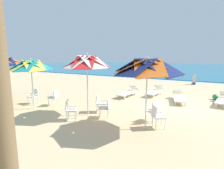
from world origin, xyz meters
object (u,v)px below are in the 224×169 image
Objects in this scene: plastic_chair_0 at (153,110)px; plastic_chair_4 at (100,102)px; beach_umbrella_3 at (3,62)px; sun_lounger_1 at (179,97)px; plastic_chair_2 at (70,109)px; beachgoer_seated at (194,81)px; plastic_chair_5 at (54,97)px; beach_umbrella_1 at (87,62)px; beach_ball at (215,97)px; sun_lounger_2 at (155,91)px; plastic_chair_6 at (34,95)px; beach_umbrella_0 at (147,67)px; beach_umbrella_2 at (31,66)px; plastic_chair_7 at (5,90)px; sun_lounger_0 at (224,100)px; sun_lounger_3 at (128,92)px; plastic_chair_3 at (106,107)px; plastic_chair_1 at (157,115)px.

plastic_chair_0 is 1.00× the size of plastic_chair_4.
beach_umbrella_3 is 1.20× the size of sun_lounger_1.
beachgoer_seated is at bearing 70.85° from plastic_chair_2.
plastic_chair_5 is 12.86m from beachgoer_seated.
beach_ball is (5.43, 5.88, -2.25)m from beach_umbrella_1.
plastic_chair_6 is at bearing -137.36° from sun_lounger_2.
beach_umbrella_3 is (-8.90, -0.55, 1.84)m from plastic_chair_0.
beach_umbrella_0 is at bearing 10.62° from plastic_chair_2.
beach_umbrella_3 is 7.95× the size of beach_ball.
beach_umbrella_0 is at bearing 1.73° from beach_umbrella_2.
plastic_chair_4 is at bearing 5.92° from plastic_chair_6.
plastic_chair_7 is 13.23m from beach_ball.
plastic_chair_2 is 6.06m from beach_umbrella_3.
plastic_chair_5 reaches higher than sun_lounger_2.
beach_umbrella_0 reaches higher than beach_ball.
plastic_chair_2 reaches higher than sun_lounger_0.
beachgoer_seated is (3.71, 7.27, 0.01)m from sun_lounger_3.
plastic_chair_0 reaches higher than sun_lounger_3.
plastic_chair_0 is 11.05m from beachgoer_seated.
beach_umbrella_3 is (-8.82, 0.28, 0.02)m from beach_umbrella_0.
plastic_chair_2 is 1.00× the size of plastic_chair_5.
plastic_chair_0 is 5.41m from plastic_chair_5.
sun_lounger_2 is at bearing 72.09° from plastic_chair_4.
beach_umbrella_1 reaches higher than sun_lounger_1.
plastic_chair_4 is at bearing 3.04° from plastic_chair_7.
plastic_chair_3 is 0.39× the size of sun_lounger_1.
sun_lounger_2 is at bearing -109.63° from beachgoer_seated.
sun_lounger_0 is (2.60, 4.90, -0.22)m from plastic_chair_1.
sun_lounger_1 is at bearing 22.37° from plastic_chair_7.
plastic_chair_2 and plastic_chair_7 have the same top height.
sun_lounger_3 is 8.16m from beachgoer_seated.
plastic_chair_0 is at bearing 1.73° from plastic_chair_7.
plastic_chair_5 is 4.03m from plastic_chair_7.
plastic_chair_6 is 0.94× the size of beachgoer_seated.
plastic_chair_3 is (-2.00, -0.47, 0.00)m from plastic_chair_0.
plastic_chair_3 is 4.71m from plastic_chair_6.
plastic_chair_6 is at bearing -169.01° from plastic_chair_5.
beach_umbrella_0 is 8.01× the size of beach_ball.
sun_lounger_0 is (2.89, 4.32, -0.22)m from plastic_chair_0.
beach_umbrella_3 is at bearing -174.31° from plastic_chair_4.
beach_umbrella_1 is 1.28× the size of sun_lounger_3.
plastic_chair_0 reaches higher than sun_lounger_0.
sun_lounger_1 is (0.30, 4.41, -0.22)m from plastic_chair_1.
sun_lounger_0 and sun_lounger_2 have the same top height.
plastic_chair_3 is 0.39× the size of sun_lounger_0.
plastic_chair_4 is at bearing -108.89° from beachgoer_seated.
plastic_chair_2 is 5.18m from sun_lounger_3.
plastic_chair_1 is 1.00× the size of plastic_chair_4.
plastic_chair_1 is at bearing -1.88° from plastic_chair_6.
beach_umbrella_0 is at bearing -112.93° from beach_ball.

